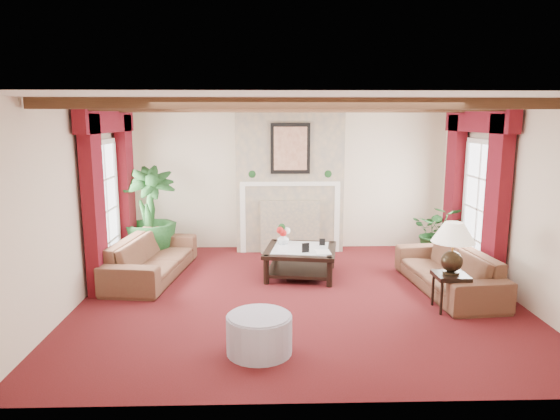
{
  "coord_description": "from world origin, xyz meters",
  "views": [
    {
      "loc": [
        -0.45,
        -6.77,
        2.48
      ],
      "look_at": [
        -0.24,
        0.4,
        1.17
      ],
      "focal_mm": 32.0,
      "sensor_mm": 36.0,
      "label": 1
    }
  ],
  "objects_px": {
    "sofa_left": "(152,250)",
    "side_table": "(450,292)",
    "sofa_right": "(448,263)",
    "potted_palm": "(150,235)",
    "coffee_table": "(301,262)",
    "ottoman": "(259,334)"
  },
  "relations": [
    {
      "from": "sofa_left",
      "to": "side_table",
      "type": "bearing_deg",
      "value": -102.94
    },
    {
      "from": "sofa_right",
      "to": "sofa_left",
      "type": "bearing_deg",
      "value": -105.1
    },
    {
      "from": "potted_palm",
      "to": "sofa_right",
      "type": "bearing_deg",
      "value": -19.95
    },
    {
      "from": "potted_palm",
      "to": "coffee_table",
      "type": "height_order",
      "value": "potted_palm"
    },
    {
      "from": "potted_palm",
      "to": "ottoman",
      "type": "relative_size",
      "value": 2.68
    },
    {
      "from": "sofa_left",
      "to": "side_table",
      "type": "distance_m",
      "value": 4.49
    },
    {
      "from": "sofa_right",
      "to": "potted_palm",
      "type": "relative_size",
      "value": 1.16
    },
    {
      "from": "sofa_left",
      "to": "coffee_table",
      "type": "relative_size",
      "value": 2.07
    },
    {
      "from": "coffee_table",
      "to": "ottoman",
      "type": "distance_m",
      "value": 2.74
    },
    {
      "from": "sofa_left",
      "to": "ottoman",
      "type": "relative_size",
      "value": 3.23
    },
    {
      "from": "coffee_table",
      "to": "side_table",
      "type": "xyz_separation_m",
      "value": [
        1.86,
        -1.51,
        0.02
      ]
    },
    {
      "from": "coffee_table",
      "to": "ottoman",
      "type": "height_order",
      "value": "coffee_table"
    },
    {
      "from": "sofa_left",
      "to": "coffee_table",
      "type": "bearing_deg",
      "value": -83.55
    },
    {
      "from": "ottoman",
      "to": "sofa_right",
      "type": "bearing_deg",
      "value": 34.96
    },
    {
      "from": "coffee_table",
      "to": "ottoman",
      "type": "xyz_separation_m",
      "value": [
        -0.63,
        -2.66,
        -0.02
      ]
    },
    {
      "from": "sofa_left",
      "to": "side_table",
      "type": "height_order",
      "value": "sofa_left"
    },
    {
      "from": "sofa_left",
      "to": "coffee_table",
      "type": "height_order",
      "value": "sofa_left"
    },
    {
      "from": "sofa_left",
      "to": "coffee_table",
      "type": "xyz_separation_m",
      "value": [
        2.36,
        -0.03,
        -0.21
      ]
    },
    {
      "from": "sofa_left",
      "to": "sofa_right",
      "type": "xyz_separation_m",
      "value": [
        4.46,
        -0.78,
        -0.01
      ]
    },
    {
      "from": "sofa_left",
      "to": "ottoman",
      "type": "distance_m",
      "value": 3.21
    },
    {
      "from": "sofa_left",
      "to": "sofa_right",
      "type": "distance_m",
      "value": 4.53
    },
    {
      "from": "coffee_table",
      "to": "ottoman",
      "type": "bearing_deg",
      "value": -94.06
    }
  ]
}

